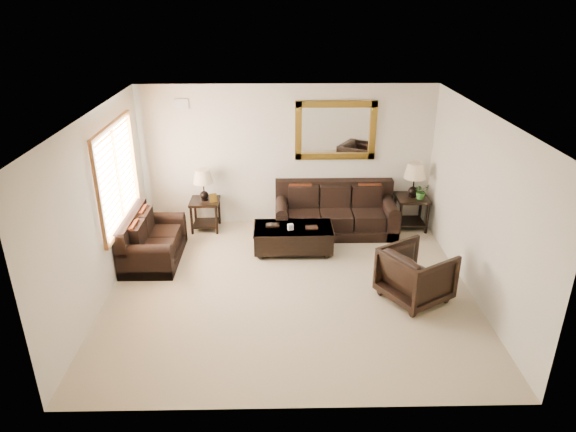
{
  "coord_description": "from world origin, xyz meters",
  "views": [
    {
      "loc": [
        -0.16,
        -6.82,
        4.23
      ],
      "look_at": [
        -0.02,
        0.6,
        0.95
      ],
      "focal_mm": 32.0,
      "sensor_mm": 36.0,
      "label": 1
    }
  ],
  "objects_px": {
    "end_table_left": "(204,191)",
    "coffee_table": "(293,236)",
    "armchair": "(416,272)",
    "loveseat": "(150,243)",
    "end_table_right": "(413,186)",
    "sofa": "(335,215)"
  },
  "relations": [
    {
      "from": "coffee_table",
      "to": "end_table_left",
      "type": "bearing_deg",
      "value": 149.39
    },
    {
      "from": "end_table_left",
      "to": "end_table_right",
      "type": "xyz_separation_m",
      "value": [
        3.93,
        -0.02,
        0.07
      ]
    },
    {
      "from": "loveseat",
      "to": "end_table_right",
      "type": "xyz_separation_m",
      "value": [
        4.72,
        1.18,
        0.54
      ]
    },
    {
      "from": "end_table_left",
      "to": "coffee_table",
      "type": "relative_size",
      "value": 0.87
    },
    {
      "from": "loveseat",
      "to": "end_table_right",
      "type": "distance_m",
      "value": 4.89
    },
    {
      "from": "sofa",
      "to": "end_table_left",
      "type": "distance_m",
      "value": 2.51
    },
    {
      "from": "end_table_left",
      "to": "coffee_table",
      "type": "height_order",
      "value": "end_table_left"
    },
    {
      "from": "sofa",
      "to": "end_table_left",
      "type": "height_order",
      "value": "end_table_left"
    },
    {
      "from": "sofa",
      "to": "coffee_table",
      "type": "height_order",
      "value": "sofa"
    },
    {
      "from": "coffee_table",
      "to": "armchair",
      "type": "distance_m",
      "value": 2.35
    },
    {
      "from": "armchair",
      "to": "end_table_right",
      "type": "bearing_deg",
      "value": -43.29
    },
    {
      "from": "sofa",
      "to": "coffee_table",
      "type": "distance_m",
      "value": 1.16
    },
    {
      "from": "coffee_table",
      "to": "loveseat",
      "type": "bearing_deg",
      "value": -174.64
    },
    {
      "from": "end_table_right",
      "to": "sofa",
      "type": "bearing_deg",
      "value": -175.83
    },
    {
      "from": "loveseat",
      "to": "end_table_left",
      "type": "distance_m",
      "value": 1.52
    },
    {
      "from": "sofa",
      "to": "coffee_table",
      "type": "bearing_deg",
      "value": -134.43
    },
    {
      "from": "sofa",
      "to": "coffee_table",
      "type": "xyz_separation_m",
      "value": [
        -0.81,
        -0.83,
        -0.04
      ]
    },
    {
      "from": "coffee_table",
      "to": "armchair",
      "type": "bearing_deg",
      "value": -41.89
    },
    {
      "from": "end_table_left",
      "to": "sofa",
      "type": "bearing_deg",
      "value": -3.01
    },
    {
      "from": "coffee_table",
      "to": "end_table_right",
      "type": "bearing_deg",
      "value": 21.92
    },
    {
      "from": "loveseat",
      "to": "armchair",
      "type": "relative_size",
      "value": 1.66
    },
    {
      "from": "armchair",
      "to": "loveseat",
      "type": "bearing_deg",
      "value": 41.37
    }
  ]
}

